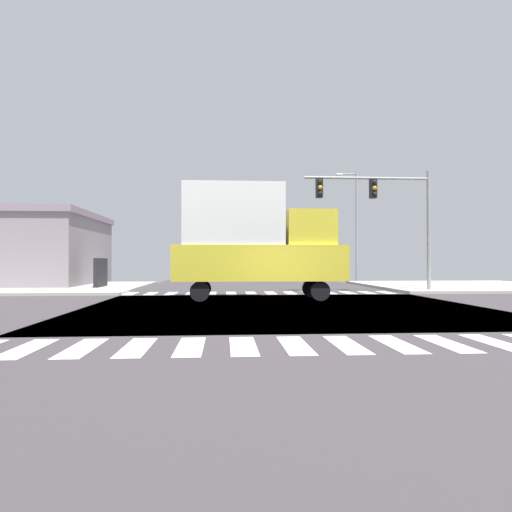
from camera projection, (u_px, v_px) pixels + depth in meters
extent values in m
cube|color=#393337|center=(284.00, 308.00, 16.18)|extent=(14.00, 90.00, 0.05)
cube|color=#393337|center=(284.00, 308.00, 16.18)|extent=(90.00, 12.00, 0.05)
cube|color=#A09B91|center=(464.00, 286.00, 29.05)|extent=(12.00, 12.00, 0.14)
cube|color=#999E91|center=(39.00, 287.00, 27.24)|extent=(12.00, 12.00, 0.14)
cube|color=white|center=(26.00, 349.00, 8.50)|extent=(0.50, 2.00, 0.01)
cube|color=white|center=(82.00, 348.00, 8.57)|extent=(0.50, 2.00, 0.01)
cube|color=white|center=(137.00, 347.00, 8.64)|extent=(0.50, 2.00, 0.01)
cube|color=white|center=(190.00, 346.00, 8.71)|extent=(0.50, 2.00, 0.01)
cube|color=white|center=(243.00, 346.00, 8.78)|extent=(0.50, 2.00, 0.01)
cube|color=white|center=(295.00, 345.00, 8.84)|extent=(0.50, 2.00, 0.01)
cube|color=white|center=(346.00, 344.00, 8.91)|extent=(0.50, 2.00, 0.01)
cube|color=white|center=(397.00, 344.00, 8.98)|extent=(0.50, 2.00, 0.01)
cube|color=white|center=(447.00, 343.00, 9.05)|extent=(0.50, 2.00, 0.01)
cube|color=white|center=(495.00, 343.00, 9.12)|extent=(0.50, 2.00, 0.01)
cube|color=white|center=(131.00, 294.00, 22.99)|extent=(0.50, 2.00, 0.01)
cube|color=white|center=(151.00, 293.00, 23.06)|extent=(0.50, 2.00, 0.01)
cube|color=white|center=(171.00, 293.00, 23.13)|extent=(0.50, 2.00, 0.01)
cube|color=white|center=(191.00, 293.00, 23.20)|extent=(0.50, 2.00, 0.01)
cube|color=white|center=(211.00, 293.00, 23.27)|extent=(0.50, 2.00, 0.01)
cube|color=white|center=(231.00, 293.00, 23.34)|extent=(0.50, 2.00, 0.01)
cube|color=white|center=(251.00, 293.00, 23.41)|extent=(0.50, 2.00, 0.01)
cube|color=white|center=(270.00, 293.00, 23.48)|extent=(0.50, 2.00, 0.01)
cube|color=white|center=(290.00, 293.00, 23.55)|extent=(0.50, 2.00, 0.01)
cube|color=white|center=(309.00, 293.00, 23.62)|extent=(0.50, 2.00, 0.01)
cube|color=white|center=(328.00, 293.00, 23.69)|extent=(0.50, 2.00, 0.01)
cube|color=white|center=(348.00, 293.00, 23.76)|extent=(0.50, 2.00, 0.01)
cube|color=white|center=(367.00, 292.00, 23.83)|extent=(0.50, 2.00, 0.01)
cube|color=white|center=(385.00, 292.00, 23.90)|extent=(0.50, 2.00, 0.01)
cylinder|color=gray|center=(429.00, 232.00, 24.31)|extent=(0.20, 0.20, 6.37)
cylinder|color=gray|center=(367.00, 178.00, 24.11)|extent=(6.64, 0.14, 0.14)
cube|color=black|center=(373.00, 189.00, 24.13)|extent=(0.32, 0.40, 1.00)
sphere|color=black|center=(375.00, 182.00, 23.89)|extent=(0.22, 0.22, 0.22)
sphere|color=orange|center=(375.00, 188.00, 23.88)|extent=(0.22, 0.22, 0.22)
sphere|color=black|center=(375.00, 194.00, 23.88)|extent=(0.22, 0.22, 0.22)
cube|color=black|center=(319.00, 188.00, 23.93)|extent=(0.32, 0.40, 1.00)
sphere|color=black|center=(320.00, 181.00, 23.69)|extent=(0.22, 0.22, 0.22)
sphere|color=orange|center=(320.00, 187.00, 23.69)|extent=(0.22, 0.22, 0.22)
sphere|color=black|center=(320.00, 193.00, 23.68)|extent=(0.22, 0.22, 0.22)
cylinder|color=gray|center=(357.00, 227.00, 36.36)|extent=(0.16, 0.16, 8.60)
cylinder|color=gray|center=(348.00, 174.00, 36.36)|extent=(1.40, 0.10, 0.10)
ellipsoid|color=silver|center=(339.00, 175.00, 36.31)|extent=(0.60, 0.32, 0.20)
cube|color=black|center=(101.00, 274.00, 26.80)|extent=(0.24, 2.20, 1.80)
cylinder|color=black|center=(311.00, 288.00, 20.76)|extent=(0.80, 0.26, 0.80)
cylinder|color=black|center=(320.00, 291.00, 18.84)|extent=(0.80, 0.26, 0.80)
cylinder|color=black|center=(202.00, 289.00, 20.42)|extent=(0.80, 0.26, 0.80)
cylinder|color=black|center=(200.00, 292.00, 18.50)|extent=(0.80, 0.26, 0.80)
cube|color=gold|center=(259.00, 263.00, 19.64)|extent=(7.20, 2.40, 1.49)
cube|color=white|center=(233.00, 215.00, 19.59)|extent=(4.18, 2.30, 2.56)
cube|color=gold|center=(309.00, 228.00, 19.81)|extent=(2.02, 2.11, 1.49)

